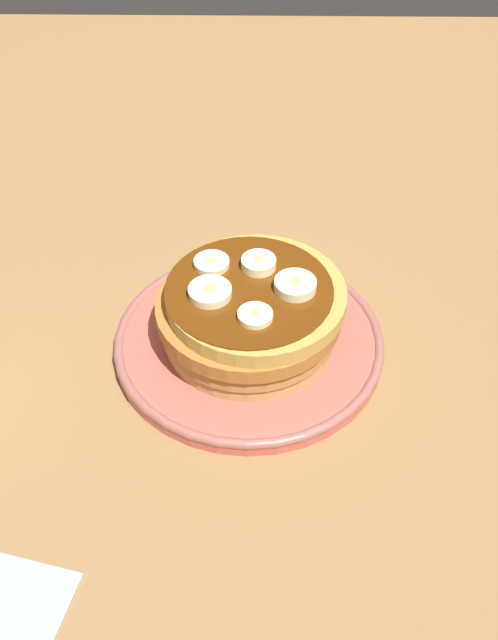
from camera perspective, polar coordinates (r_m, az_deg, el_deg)
The scene contains 8 objects.
ground_plane at distance 64.42cm, azimuth 0.00°, elevation -3.05°, with size 140.00×140.00×3.00cm, color olive.
plate at distance 62.78cm, azimuth 0.00°, elevation -1.63°, with size 22.47×22.47×1.44cm.
pancake_stack at distance 60.49cm, azimuth 0.16°, elevation 0.43°, with size 15.28×15.19×5.46cm.
banana_slice_0 at distance 58.06cm, azimuth -2.98°, elevation 2.10°, with size 3.39×3.39×0.92cm.
banana_slice_1 at distance 60.86cm, azimuth -2.86°, elevation 4.30°, with size 2.91×2.91×0.74cm.
banana_slice_2 at distance 60.52cm, azimuth 0.73°, elevation 4.28°, with size 2.82×2.82×1.05cm.
banana_slice_3 at distance 56.19cm, azimuth 0.47°, elevation 0.30°, with size 2.69×2.69×0.71cm.
banana_slice_4 at distance 58.87cm, azimuth 3.51°, elevation 2.84°, with size 3.32×3.32×1.04cm.
Camera 1 is at (44.00, 0.62, 45.55)cm, focal length 42.19 mm.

